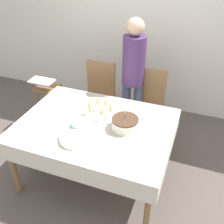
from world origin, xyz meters
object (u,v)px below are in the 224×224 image
Objects in this scene: plate_stack_main at (74,139)px; plate_stack_dessert at (81,124)px; champagne_tray at (100,110)px; birthday_cake at (125,123)px; dining_chair_far_left at (99,94)px; high_chair at (47,92)px; person_standing at (133,70)px; dining_chair_far_right at (148,103)px.

plate_stack_main is 1.42× the size of plate_stack_dessert.
birthday_cake is at bearing -18.47° from champagne_tray.
dining_chair_far_left is 0.87m from champagne_tray.
birthday_cake is at bearing 17.22° from plate_stack_dessert.
birthday_cake reaches higher than high_chair.
person_standing reaches higher than high_chair.
dining_chair_far_left is at bearing 102.97° from plate_stack_dessert.
champagne_tray is at bearing 65.59° from plate_stack_dessert.
birthday_cake is 0.37× the size of high_chair.
plate_stack_dessert is 0.11× the size of person_standing.
plate_stack_dessert is at bearing -103.52° from person_standing.
birthday_cake is 1.46× the size of plate_stack_dessert.
person_standing is (-0.18, 0.88, 0.17)m from birthday_cake.
birthday_cake is (0.66, -0.86, 0.26)m from dining_chair_far_left.
dining_chair_far_left reaches higher than plate_stack_main.
dining_chair_far_left is at bearing 127.35° from birthday_cake.
birthday_cake is 1.59m from high_chair.
birthday_cake is at bearing -27.04° from high_chair.
dining_chair_far_right is at bearing 64.69° from champagne_tray.
plate_stack_dessert is at bearing -162.78° from birthday_cake.
dining_chair_far_left is at bearing -177.42° from person_standing.
person_standing reaches higher than dining_chair_far_left.
champagne_tray reaches higher than plate_stack_dessert.
champagne_tray is at bearing -99.90° from person_standing.
plate_stack_dessert is at bearing -115.09° from dining_chair_far_right.
plate_stack_main is (0.27, -1.22, 0.22)m from dining_chair_far_left.
birthday_cake is at bearing 43.24° from plate_stack_main.
champagne_tray is 0.80m from person_standing.
plate_stack_main is 1.28m from person_standing.
person_standing is at bearing 8.00° from high_chair.
dining_chair_far_left is 0.69m from dining_chair_far_right.
birthday_cake reaches higher than plate_stack_dessert.
dining_chair_far_right is (0.69, -0.00, 0.00)m from dining_chair_far_left.
champagne_tray is at bearing 81.89° from plate_stack_main.
birthday_cake reaches higher than champagne_tray.
plate_stack_dessert is (-0.46, -0.99, 0.23)m from dining_chair_far_right.
dining_chair_far_right is 1.34× the size of high_chair.
dining_chair_far_right reaches higher than plate_stack_main.
dining_chair_far_left is 1.11m from birthday_cake.
dining_chair_far_right is at bearing -5.53° from person_standing.
plate_stack_dessert is 0.26× the size of high_chair.
birthday_cake is 0.45m from plate_stack_dessert.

